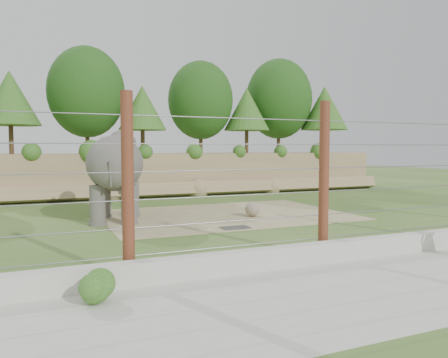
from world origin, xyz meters
name	(u,v)px	position (x,y,z in m)	size (l,w,h in m)	color
ground	(246,228)	(0.00, 0.00, 0.00)	(90.00, 90.00, 0.00)	#396426
back_embankment	(165,130)	(0.59, 12.68, 3.97)	(30.00, 5.52, 8.77)	#8B7A56
dirt_patch	(226,215)	(0.50, 3.00, 0.01)	(10.00, 7.00, 0.02)	#988C63
drain_grate	(235,228)	(-0.43, 0.00, 0.04)	(1.00, 0.60, 0.03)	#262628
elephant	(115,176)	(-4.00, 3.27, 1.73)	(1.83, 4.26, 3.45)	#55514D
stone_ball	(253,209)	(1.30, 2.07, 0.33)	(0.62, 0.62, 0.62)	#7E6D5E
retaining_wall	(335,251)	(0.00, -5.00, 0.25)	(26.00, 0.35, 0.50)	beige
walkway	(395,284)	(0.00, -7.00, 0.01)	(26.00, 4.00, 0.01)	beige
barrier_fence	(324,180)	(0.00, -4.50, 2.00)	(20.26, 0.26, 4.00)	#5E271A
walkway_shrub	(103,287)	(-5.73, -5.80, 0.31)	(0.60, 0.60, 0.60)	#2C6323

